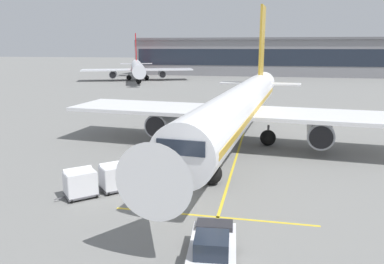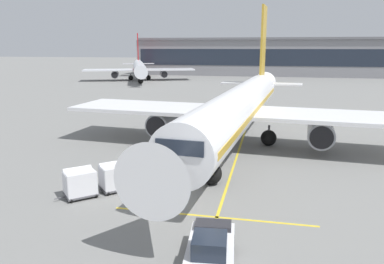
{
  "view_description": "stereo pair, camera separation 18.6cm",
  "coord_description": "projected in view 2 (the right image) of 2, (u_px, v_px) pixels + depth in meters",
  "views": [
    {
      "loc": [
        6.13,
        -22.2,
        9.72
      ],
      "look_at": [
        0.46,
        5.58,
        3.22
      ],
      "focal_mm": 35.05,
      "sensor_mm": 36.0,
      "label": 1
    },
    {
      "loc": [
        6.31,
        -22.16,
        9.72
      ],
      "look_at": [
        0.46,
        5.58,
        3.22
      ],
      "focal_mm": 35.05,
      "sensor_mm": 36.0,
      "label": 2
    }
  ],
  "objects": [
    {
      "name": "safety_cone_engine_keepout",
      "position": [
        158.0,
        148.0,
        35.22
      ],
      "size": [
        0.7,
        0.7,
        0.78
      ],
      "color": "black",
      "rests_on": "ground"
    },
    {
      "name": "ground_crew_by_carts",
      "position": [
        142.0,
        162.0,
        28.87
      ],
      "size": [
        0.53,
        0.37,
        1.74
      ],
      "color": "#514C42",
      "rests_on": "ground"
    },
    {
      "name": "ground_crew_by_loader",
      "position": [
        162.0,
        167.0,
        27.81
      ],
      "size": [
        0.46,
        0.43,
        1.74
      ],
      "color": "black",
      "rests_on": "ground"
    },
    {
      "name": "pushback_tug",
      "position": [
        211.0,
        249.0,
        16.8
      ],
      "size": [
        2.48,
        4.57,
        1.83
      ],
      "color": "silver",
      "rests_on": "ground"
    },
    {
      "name": "ground_plane",
      "position": [
        168.0,
        198.0,
        24.58
      ],
      "size": [
        600.0,
        600.0,
        0.0
      ],
      "primitive_type": "plane",
      "color": "slate"
    },
    {
      "name": "baggage_cart_lead",
      "position": [
        115.0,
        176.0,
        25.77
      ],
      "size": [
        2.55,
        2.53,
        1.91
      ],
      "color": "#515156",
      "rests_on": "ground"
    },
    {
      "name": "distant_airplane",
      "position": [
        139.0,
        68.0,
        108.44
      ],
      "size": [
        31.86,
        39.17,
        13.86
      ],
      "color": "silver",
      "rests_on": "ground"
    },
    {
      "name": "belt_loader",
      "position": [
        167.0,
        165.0,
        28.54
      ],
      "size": [
        4.41,
        4.84,
        3.0
      ],
      "color": "gold",
      "rests_on": "ground"
    },
    {
      "name": "parked_airplane",
      "position": [
        239.0,
        107.0,
        36.67
      ],
      "size": [
        35.02,
        44.79,
        15.17
      ],
      "color": "white",
      "rests_on": "ground"
    },
    {
      "name": "apron_guidance_line_stop_bar",
      "position": [
        212.0,
        217.0,
        21.87
      ],
      "size": [
        12.0,
        0.2,
        0.01
      ],
      "color": "yellow",
      "rests_on": "ground"
    },
    {
      "name": "ground_crew_marshaller",
      "position": [
        124.0,
        169.0,
        27.17
      ],
      "size": [
        0.26,
        0.57,
        1.74
      ],
      "color": "#514C42",
      "rests_on": "ground"
    },
    {
      "name": "apron_guidance_line_lead_in",
      "position": [
        240.0,
        148.0,
        36.74
      ],
      "size": [
        0.2,
        110.0,
        0.01
      ],
      "color": "yellow",
      "rests_on": "ground"
    },
    {
      "name": "terminal_building",
      "position": [
        277.0,
        57.0,
        130.3
      ],
      "size": [
        94.84,
        22.53,
        12.52
      ],
      "color": "gray",
      "rests_on": "ground"
    },
    {
      "name": "baggage_cart_second",
      "position": [
        80.0,
        182.0,
        24.6
      ],
      "size": [
        2.55,
        2.53,
        1.91
      ],
      "color": "#515156",
      "rests_on": "ground"
    }
  ]
}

